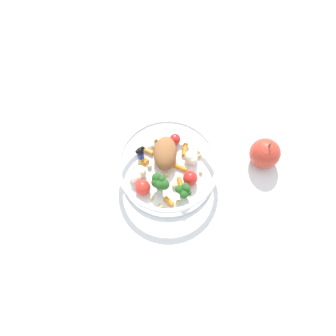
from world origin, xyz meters
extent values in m
plane|color=white|center=(0.00, 0.00, 0.00)|extent=(2.40, 2.40, 0.00)
cylinder|color=white|center=(0.00, 0.01, 0.01)|extent=(0.21, 0.21, 0.01)
torus|color=white|center=(0.00, 0.01, 0.05)|extent=(0.22, 0.22, 0.01)
ellipsoid|color=#935B33|center=(0.03, 0.00, 0.03)|extent=(0.10, 0.09, 0.04)
cylinder|color=#8EB766|center=(-0.06, 0.01, 0.02)|extent=(0.01, 0.01, 0.02)
sphere|color=#23561E|center=(-0.06, 0.01, 0.04)|extent=(0.01, 0.01, 0.01)
sphere|color=#23561E|center=(-0.06, 0.01, 0.04)|extent=(0.02, 0.02, 0.02)
sphere|color=#23561E|center=(-0.06, 0.01, 0.04)|extent=(0.01, 0.01, 0.01)
sphere|color=#23561E|center=(-0.07, 0.01, 0.04)|extent=(0.02, 0.02, 0.02)
sphere|color=#23561E|center=(-0.07, 0.00, 0.03)|extent=(0.01, 0.01, 0.01)
sphere|color=#23561E|center=(-0.06, 0.00, 0.04)|extent=(0.02, 0.02, 0.02)
sphere|color=#23561E|center=(-0.06, 0.00, 0.04)|extent=(0.02, 0.02, 0.02)
cylinder|color=#8EB766|center=(-0.03, 0.04, 0.02)|extent=(0.01, 0.01, 0.02)
sphere|color=#23561E|center=(-0.02, 0.04, 0.04)|extent=(0.02, 0.02, 0.02)
sphere|color=#23561E|center=(-0.02, 0.05, 0.04)|extent=(0.02, 0.02, 0.02)
sphere|color=#23561E|center=(-0.03, 0.05, 0.05)|extent=(0.02, 0.02, 0.02)
sphere|color=#23561E|center=(-0.04, 0.04, 0.04)|extent=(0.02, 0.02, 0.02)
sphere|color=#23561E|center=(-0.03, 0.04, 0.05)|extent=(0.02, 0.02, 0.02)
sphere|color=silver|center=(0.02, 0.08, 0.02)|extent=(0.02, 0.02, 0.02)
sphere|color=silver|center=(0.02, 0.08, 0.02)|extent=(0.02, 0.02, 0.02)
sphere|color=silver|center=(0.01, 0.08, 0.02)|extent=(0.02, 0.02, 0.02)
sphere|color=silver|center=(0.01, 0.08, 0.02)|extent=(0.03, 0.03, 0.03)
sphere|color=silver|center=(0.02, 0.08, 0.02)|extent=(0.02, 0.02, 0.02)
sphere|color=silver|center=(0.02, 0.07, 0.03)|extent=(0.03, 0.03, 0.03)
sphere|color=silver|center=(0.00, -0.05, 0.03)|extent=(0.03, 0.03, 0.03)
sphere|color=silver|center=(0.00, -0.05, 0.03)|extent=(0.02, 0.02, 0.02)
sphere|color=silver|center=(0.00, -0.04, 0.03)|extent=(0.02, 0.02, 0.02)
sphere|color=silver|center=(-0.01, -0.05, 0.03)|extent=(0.02, 0.02, 0.02)
sphere|color=silver|center=(0.00, -0.05, 0.02)|extent=(0.03, 0.03, 0.03)
sphere|color=silver|center=(0.01, -0.06, 0.03)|extent=(0.02, 0.02, 0.02)
cube|color=yellow|center=(0.06, 0.05, 0.01)|extent=(0.02, 0.02, 0.00)
cylinder|color=#1933B2|center=(0.06, 0.05, 0.02)|extent=(0.02, 0.02, 0.02)
sphere|color=black|center=(0.06, 0.05, 0.04)|extent=(0.02, 0.02, 0.02)
sphere|color=black|center=(0.06, 0.04, 0.05)|extent=(0.01, 0.01, 0.01)
sphere|color=black|center=(0.06, 0.05, 0.05)|extent=(0.01, 0.01, 0.01)
cylinder|color=orange|center=(0.03, -0.05, 0.02)|extent=(0.03, 0.03, 0.01)
cylinder|color=orange|center=(-0.06, 0.04, 0.02)|extent=(0.03, 0.02, 0.01)
cylinder|color=orange|center=(0.04, 0.05, 0.02)|extent=(0.02, 0.03, 0.01)
cylinder|color=orange|center=(0.06, 0.03, 0.02)|extent=(0.03, 0.02, 0.01)
cylinder|color=orange|center=(-0.04, 0.00, 0.02)|extent=(0.03, 0.01, 0.01)
cylinder|color=orange|center=(-0.01, -0.02, 0.02)|extent=(0.03, 0.03, 0.01)
sphere|color=red|center=(-0.04, -0.02, 0.03)|extent=(0.03, 0.03, 0.03)
sphere|color=red|center=(-0.02, 0.08, 0.03)|extent=(0.03, 0.03, 0.03)
sphere|color=red|center=(0.06, -0.04, 0.02)|extent=(0.02, 0.02, 0.02)
sphere|color=tan|center=(-0.07, 0.03, 0.02)|extent=(0.01, 0.01, 0.01)
sphere|color=tan|center=(-0.04, 0.07, 0.02)|extent=(0.01, 0.01, 0.01)
sphere|color=tan|center=(0.03, 0.04, 0.02)|extent=(0.01, 0.01, 0.01)
sphere|color=#D1B775|center=(0.07, -0.01, 0.02)|extent=(0.01, 0.01, 0.01)
sphere|color=tan|center=(0.07, 0.01, 0.02)|extent=(0.01, 0.01, 0.01)
sphere|color=#D1B775|center=(-0.01, 0.02, 0.02)|extent=(0.01, 0.01, 0.01)
sphere|color=tan|center=(-0.07, 0.06, 0.02)|extent=(0.01, 0.01, 0.01)
sphere|color=tan|center=(0.08, 0.00, 0.02)|extent=(0.01, 0.01, 0.01)
sphere|color=tan|center=(0.05, -0.03, 0.02)|extent=(0.01, 0.01, 0.01)
sphere|color=#D1B775|center=(0.04, 0.07, 0.02)|extent=(0.01, 0.01, 0.01)
sphere|color=#D1B775|center=(0.01, -0.07, 0.02)|extent=(0.01, 0.01, 0.01)
sphere|color=#D1B775|center=(-0.04, 0.01, 0.02)|extent=(0.01, 0.01, 0.01)
sphere|color=tan|center=(0.00, -0.07, 0.02)|extent=(0.01, 0.01, 0.01)
sphere|color=#D1B775|center=(-0.04, -0.05, 0.02)|extent=(0.01, 0.01, 0.01)
sphere|color=#BC3828|center=(-0.07, -0.19, 0.03)|extent=(0.07, 0.07, 0.07)
cylinder|color=brown|center=(-0.07, -0.19, 0.07)|extent=(0.00, 0.00, 0.01)
camera|label=1|loc=(-0.27, 0.15, 0.70)|focal=36.29mm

